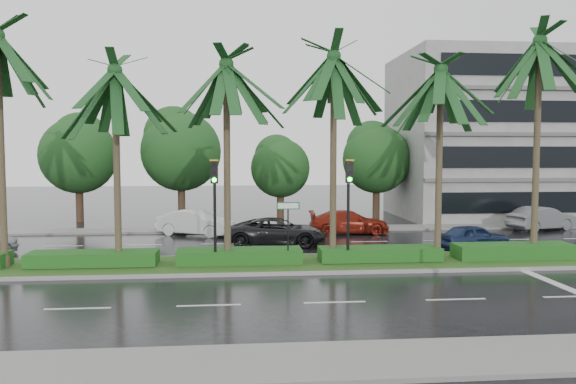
{
  "coord_description": "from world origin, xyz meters",
  "views": [
    {
      "loc": [
        -3.09,
        -22.44,
        4.78
      ],
      "look_at": [
        -0.91,
        1.5,
        3.1
      ],
      "focal_mm": 35.0,
      "sensor_mm": 36.0,
      "label": 1
    }
  ],
  "objects": [
    {
      "name": "near_sidewalk",
      "position": [
        0.0,
        -10.2,
        0.06
      ],
      "size": [
        40.0,
        2.4,
        0.12
      ],
      "primitive_type": "cube",
      "color": "slate",
      "rests_on": "ground"
    },
    {
      "name": "building",
      "position": [
        17.0,
        18.0,
        6.0
      ],
      "size": [
        16.0,
        10.0,
        12.0
      ],
      "primitive_type": "cube",
      "color": "gray",
      "rests_on": "ground"
    },
    {
      "name": "lane_markings",
      "position": [
        3.04,
        -0.43,
        0.01
      ],
      "size": [
        34.0,
        13.06,
        0.01
      ],
      "color": "silver",
      "rests_on": "ground"
    },
    {
      "name": "palm_row",
      "position": [
        -1.25,
        1.02,
        8.12
      ],
      "size": [
        26.3,
        4.2,
        10.29
      ],
      "color": "#433826",
      "rests_on": "median"
    },
    {
      "name": "car_blue",
      "position": [
        8.5,
        4.0,
        0.63
      ],
      "size": [
        2.41,
        3.98,
        1.27
      ],
      "primitive_type": "imported",
      "rotation": [
        0.0,
        0.0,
        1.83
      ],
      "color": "navy",
      "rests_on": "ground"
    },
    {
      "name": "ground",
      "position": [
        0.0,
        0.0,
        0.0
      ],
      "size": [
        120.0,
        120.0,
        0.0
      ],
      "primitive_type": "plane",
      "color": "black",
      "rests_on": "ground"
    },
    {
      "name": "car_red",
      "position": [
        3.5,
        10.08,
        0.69
      ],
      "size": [
        2.27,
        4.85,
        1.37
      ],
      "primitive_type": "imported",
      "rotation": [
        0.0,
        0.0,
        1.5
      ],
      "color": "maroon",
      "rests_on": "ground"
    },
    {
      "name": "signal_median_left",
      "position": [
        -4.0,
        0.3,
        3.0
      ],
      "size": [
        0.34,
        0.42,
        4.36
      ],
      "color": "black",
      "rests_on": "median"
    },
    {
      "name": "median",
      "position": [
        0.0,
        1.0,
        0.08
      ],
      "size": [
        36.0,
        4.0,
        0.15
      ],
      "color": "gray",
      "rests_on": "ground"
    },
    {
      "name": "car_darkgrey",
      "position": [
        -1.0,
        6.32,
        0.71
      ],
      "size": [
        3.08,
        5.38,
        1.41
      ],
      "primitive_type": "imported",
      "rotation": [
        0.0,
        0.0,
        1.42
      ],
      "color": "black",
      "rests_on": "ground"
    },
    {
      "name": "car_grey",
      "position": [
        15.66,
        10.43,
        0.73
      ],
      "size": [
        2.89,
        4.72,
        1.47
      ],
      "primitive_type": "imported",
      "rotation": [
        0.0,
        0.0,
        1.89
      ],
      "color": "slate",
      "rests_on": "ground"
    },
    {
      "name": "street_sign",
      "position": [
        -1.0,
        0.48,
        2.12
      ],
      "size": [
        0.95,
        0.09,
        2.6
      ],
      "color": "black",
      "rests_on": "median"
    },
    {
      "name": "bg_trees",
      "position": [
        -0.06,
        17.59,
        4.87
      ],
      "size": [
        33.39,
        5.58,
        8.07
      ],
      "color": "#372619",
      "rests_on": "ground"
    },
    {
      "name": "hedge",
      "position": [
        0.0,
        1.0,
        0.45
      ],
      "size": [
        35.2,
        1.4,
        0.6
      ],
      "color": "#134517",
      "rests_on": "median"
    },
    {
      "name": "far_sidewalk",
      "position": [
        0.0,
        12.0,
        0.06
      ],
      "size": [
        40.0,
        2.0,
        0.12
      ],
      "primitive_type": "cube",
      "color": "slate",
      "rests_on": "ground"
    },
    {
      "name": "signal_median_right",
      "position": [
        1.5,
        0.3,
        3.0
      ],
      "size": [
        0.34,
        0.42,
        4.36
      ],
      "color": "black",
      "rests_on": "median"
    },
    {
      "name": "car_white",
      "position": [
        -5.5,
        10.2,
        0.74
      ],
      "size": [
        3.25,
        4.76,
        1.49
      ],
      "primitive_type": "imported",
      "rotation": [
        0.0,
        0.0,
        1.16
      ],
      "color": "silver",
      "rests_on": "ground"
    }
  ]
}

